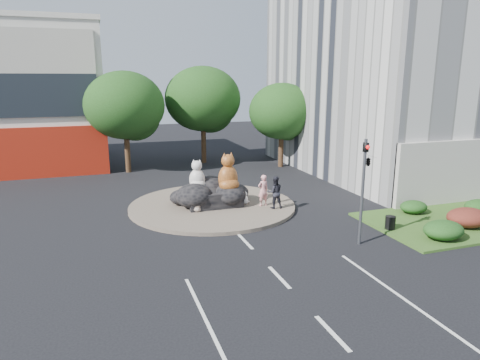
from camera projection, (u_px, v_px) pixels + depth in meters
The scene contains 20 objects.
ground at pixel (279, 277), 16.81m from camera, with size 120.00×120.00×0.00m, color black.
roundabout_island at pixel (212, 206), 25.99m from camera, with size 10.00×10.00×0.20m, color brown.
rock_plinth at pixel (212, 197), 25.87m from camera, with size 3.20×2.60×0.90m, color black, non-canonical shape.
grass_verge at pixel (458, 221), 23.32m from camera, with size 10.00×6.00×0.12m, color #2B511B.
tree_left at pixel (126, 109), 34.68m from camera, with size 6.46×6.46×8.27m.
tree_mid at pixel (203, 102), 38.65m from camera, with size 6.84×6.84×8.76m.
tree_right at pixel (282, 114), 37.06m from camera, with size 5.70×5.70×7.30m.
hedge_near_green at pixel (444, 230), 20.42m from camera, with size 2.00×1.60×0.90m, color #1A3811.
hedge_red at pixel (467, 218), 22.12m from camera, with size 2.20×1.76×0.99m, color #461B12.
hedge_mid_green at pixel (480, 207), 24.31m from camera, with size 1.80×1.44×0.81m, color #1A3811.
hedge_back_green at pixel (414, 207), 24.41m from camera, with size 1.60×1.28×0.72m, color #1A3811.
traffic_light at pixel (366, 169), 19.41m from camera, with size 0.44×1.24×5.00m.
street_lamp at pixel (414, 128), 27.15m from camera, with size 2.34×0.22×8.06m.
cat_white at pixel (197, 174), 25.68m from camera, with size 1.11×0.96×1.85m, color beige, non-canonical shape.
cat_tabby at pixel (228, 172), 25.32m from camera, with size 1.39×1.20×2.31m, color #BD7927, non-canonical shape.
kitten_calico at pixel (197, 205), 24.40m from camera, with size 0.49×0.43×0.82m, color silver, non-canonical shape.
kitten_white at pixel (245, 197), 25.96m from camera, with size 0.47×0.41×0.78m, color white, non-canonical shape.
pedestrian_pink at pixel (263, 190), 25.44m from camera, with size 0.69×0.45×1.89m, color pink.
pedestrian_dark at pixel (275, 192), 24.94m from camera, with size 0.93×0.72×1.91m, color black.
litter_bin at pixel (390, 223), 21.81m from camera, with size 0.52×0.52×0.68m, color black.
Camera 1 is at (-6.45, -14.14, 7.61)m, focal length 32.00 mm.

